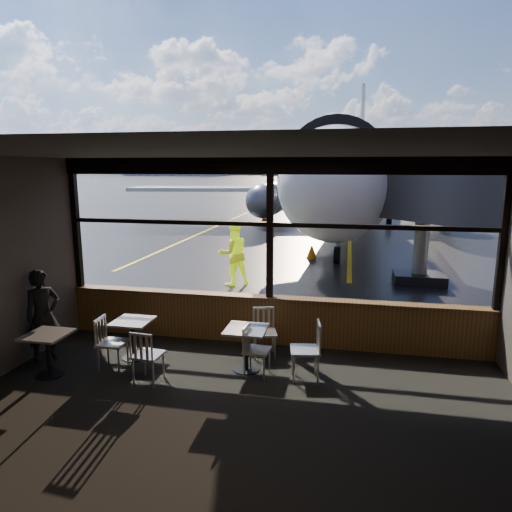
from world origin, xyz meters
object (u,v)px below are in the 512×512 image
(cafe_table_mid, at_px, (134,339))
(chair_near_n, at_px, (264,333))
(jet_bridge, at_px, (428,205))
(chair_near_e, at_px, (305,351))
(cafe_table_left, at_px, (49,355))
(cone_nose, at_px, (312,251))
(cone_wing, at_px, (264,217))
(passenger, at_px, (43,316))
(chair_mid_w, at_px, (112,344))
(chair_near_w, at_px, (257,351))
(cafe_table_near, at_px, (246,349))
(airliner, at_px, (355,135))
(chair_mid_s, at_px, (148,355))
(ground_crew, at_px, (233,254))

(cafe_table_mid, relative_size, chair_near_n, 0.81)
(jet_bridge, xyz_separation_m, chair_near_e, (-2.79, -6.90, -1.81))
(cafe_table_left, distance_m, cone_nose, 11.10)
(cone_nose, bearing_deg, cone_wing, 109.20)
(chair_near_n, xyz_separation_m, passenger, (-3.72, -0.91, 0.37))
(jet_bridge, height_order, cone_wing, jet_bridge)
(chair_mid_w, bearing_deg, chair_near_w, 92.78)
(cafe_table_near, bearing_deg, airliner, 85.06)
(cafe_table_left, relative_size, chair_mid_s, 0.82)
(chair_mid_w, bearing_deg, cafe_table_near, 97.23)
(chair_mid_w, xyz_separation_m, passenger, (-1.34, 0.11, 0.36))
(cafe_table_near, bearing_deg, cone_wing, 99.67)
(cafe_table_mid, bearing_deg, cafe_table_left, -138.66)
(cafe_table_near, distance_m, passenger, 3.57)
(cafe_table_left, xyz_separation_m, passenger, (-0.45, 0.54, 0.45))
(chair_near_e, relative_size, chair_mid_s, 1.09)
(cafe_table_near, relative_size, cone_nose, 1.36)
(chair_mid_s, xyz_separation_m, cone_wing, (-2.12, 21.42, -0.16))
(cafe_table_left, bearing_deg, jet_bridge, 47.94)
(chair_mid_w, relative_size, passenger, 0.56)
(chair_near_e, xyz_separation_m, chair_mid_s, (-2.40, -0.57, -0.04))
(cafe_table_left, height_order, cone_nose, cafe_table_left)
(chair_near_e, bearing_deg, cone_wing, 2.65)
(airliner, distance_m, chair_near_w, 21.16)
(cafe_table_near, height_order, cafe_table_left, cafe_table_near)
(cafe_table_mid, height_order, chair_near_e, chair_near_e)
(jet_bridge, relative_size, cafe_table_near, 14.28)
(chair_near_e, bearing_deg, jet_bridge, -31.57)
(cafe_table_mid, height_order, cone_nose, cafe_table_mid)
(chair_near_w, xyz_separation_m, chair_mid_w, (-2.40, -0.25, 0.03))
(chair_near_n, bearing_deg, cone_wing, -94.98)
(chair_near_w, distance_m, chair_mid_s, 1.72)
(chair_near_e, bearing_deg, cafe_table_mid, 76.44)
(cafe_table_near, bearing_deg, ground_crew, 106.34)
(chair_near_w, distance_m, chair_mid_w, 2.41)
(airliner, height_order, ground_crew, airliner)
(airliner, xyz_separation_m, chair_near_e, (-0.78, -20.55, -4.67))
(cafe_table_left, bearing_deg, ground_crew, 76.77)
(chair_mid_s, bearing_deg, passenger, 173.63)
(cafe_table_left, bearing_deg, cafe_table_near, 15.12)
(jet_bridge, height_order, cafe_table_left, jet_bridge)
(chair_near_e, distance_m, chair_mid_s, 2.46)
(cafe_table_mid, height_order, cafe_table_left, cafe_table_left)
(jet_bridge, height_order, ground_crew, jet_bridge)
(airliner, relative_size, chair_mid_w, 37.16)
(cafe_table_near, distance_m, ground_crew, 5.71)
(chair_near_e, xyz_separation_m, cone_nose, (-0.70, 9.89, -0.21))
(chair_near_w, relative_size, ground_crew, 0.46)
(cone_wing, bearing_deg, cone_nose, -70.80)
(chair_near_e, bearing_deg, chair_mid_w, 85.22)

